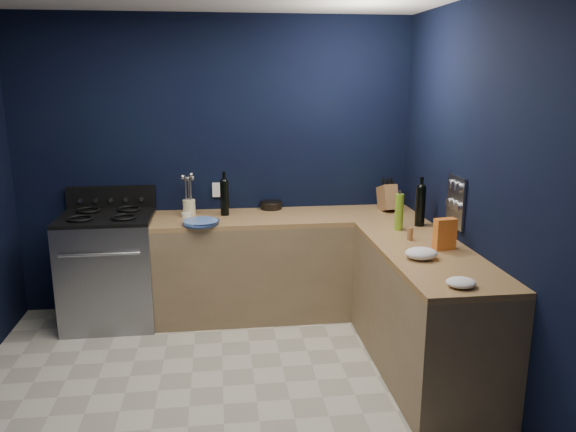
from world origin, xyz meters
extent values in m
cube|color=beige|center=(0.00, 0.00, -0.01)|extent=(3.50, 3.50, 0.02)
cube|color=black|center=(0.00, 1.76, 1.30)|extent=(3.50, 0.02, 2.60)
cube|color=black|center=(1.76, 0.00, 1.30)|extent=(0.02, 3.50, 2.60)
cube|color=black|center=(0.00, -1.76, 1.30)|extent=(3.50, 0.02, 2.60)
cube|color=#836B4C|center=(0.60, 1.44, 0.43)|extent=(2.30, 0.63, 0.86)
cube|color=brown|center=(0.60, 1.44, 0.88)|extent=(2.30, 0.63, 0.04)
cube|color=#836B4C|center=(1.44, 0.29, 0.43)|extent=(0.63, 1.67, 0.86)
cube|color=brown|center=(1.44, 0.29, 0.88)|extent=(0.63, 1.67, 0.04)
cube|color=gray|center=(-0.93, 1.42, 0.46)|extent=(0.76, 0.66, 0.92)
cube|color=black|center=(-0.93, 1.10, 0.45)|extent=(0.59, 0.02, 0.42)
cube|color=black|center=(-0.93, 1.42, 0.94)|extent=(0.76, 0.66, 0.03)
cube|color=black|center=(-0.93, 1.72, 1.04)|extent=(0.76, 0.06, 0.20)
cube|color=gray|center=(1.74, 0.55, 1.18)|extent=(0.02, 0.28, 0.38)
cube|color=white|center=(0.00, 1.74, 1.08)|extent=(0.09, 0.02, 0.13)
cylinder|color=teal|center=(-0.14, 1.20, 0.92)|extent=(0.31, 0.31, 0.04)
cylinder|color=white|center=(-0.27, 1.49, 0.92)|extent=(0.11, 0.11, 0.03)
cylinder|color=beige|center=(-0.25, 1.55, 0.97)|extent=(0.13, 0.13, 0.14)
cylinder|color=black|center=(0.06, 1.51, 1.05)|extent=(0.10, 0.10, 0.30)
cylinder|color=black|center=(0.48, 1.69, 0.94)|extent=(0.22, 0.22, 0.07)
cube|color=brown|center=(1.52, 1.50, 1.01)|extent=(0.15, 0.27, 0.28)
cylinder|color=black|center=(1.61, 0.94, 1.06)|extent=(0.10, 0.10, 0.32)
cylinder|color=#74A622|center=(1.41, 0.84, 1.04)|extent=(0.07, 0.07, 0.29)
cylinder|color=olive|center=(1.40, 0.56, 0.95)|extent=(0.05, 0.05, 0.09)
cylinder|color=olive|center=(1.59, 0.38, 0.94)|extent=(0.05, 0.05, 0.08)
cube|color=red|center=(1.56, 0.30, 1.01)|extent=(0.16, 0.09, 0.22)
ellipsoid|color=white|center=(1.33, 0.12, 0.94)|extent=(0.26, 0.23, 0.08)
ellipsoid|color=white|center=(1.37, -0.40, 0.93)|extent=(0.18, 0.16, 0.05)
camera|label=1|loc=(0.01, -3.29, 2.07)|focal=35.10mm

